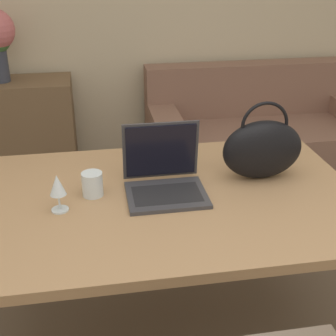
{
  "coord_description": "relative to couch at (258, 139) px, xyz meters",
  "views": [
    {
      "loc": [
        -0.37,
        -0.79,
        1.65
      ],
      "look_at": [
        -0.1,
        0.81,
        0.86
      ],
      "focal_mm": 50.0,
      "sensor_mm": 36.0,
      "label": 1
    }
  ],
  "objects": [
    {
      "name": "dining_table",
      "position": [
        -0.96,
        -1.57,
        0.38
      ],
      "size": [
        1.52,
        1.01,
        0.74
      ],
      "color": "#A87F56",
      "rests_on": "ground_plane"
    },
    {
      "name": "couch",
      "position": [
        0.0,
        0.0,
        0.0
      ],
      "size": [
        1.66,
        0.77,
        0.82
      ],
      "color": "#7F5B4C",
      "rests_on": "ground_plane"
    },
    {
      "name": "sideboard",
      "position": [
        -1.86,
        0.15,
        0.1
      ],
      "size": [
        0.97,
        0.4,
        0.78
      ],
      "color": "brown",
      "rests_on": "ground_plane"
    },
    {
      "name": "laptop",
      "position": [
        -0.98,
        -1.51,
        0.52
      ],
      "size": [
        0.31,
        0.28,
        0.26
      ],
      "color": "#38383D",
      "rests_on": "dining_table"
    },
    {
      "name": "drinking_glass",
      "position": [
        -1.26,
        -1.51,
        0.5
      ],
      "size": [
        0.08,
        0.08,
        0.1
      ],
      "color": "silver",
      "rests_on": "dining_table"
    },
    {
      "name": "wine_glass",
      "position": [
        -1.39,
        -1.61,
        0.55
      ],
      "size": [
        0.06,
        0.06,
        0.15
      ],
      "color": "silver",
      "rests_on": "dining_table"
    },
    {
      "name": "handbag",
      "position": [
        -0.55,
        -1.47,
        0.59
      ],
      "size": [
        0.34,
        0.13,
        0.34
      ],
      "color": "black",
      "rests_on": "dining_table"
    }
  ]
}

